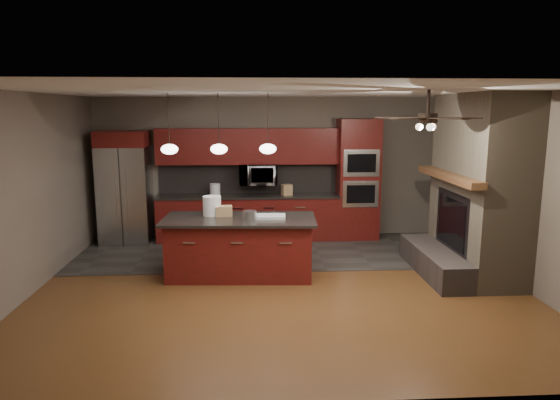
{
  "coord_description": "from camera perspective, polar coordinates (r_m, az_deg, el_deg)",
  "views": [
    {
      "loc": [
        -0.42,
        -6.99,
        2.55
      ],
      "look_at": [
        0.03,
        0.6,
        1.17
      ],
      "focal_mm": 32.0,
      "sensor_mm": 36.0,
      "label": 1
    }
  ],
  "objects": [
    {
      "name": "ground",
      "position": [
        7.46,
        0.03,
        -9.75
      ],
      "size": [
        7.0,
        7.0,
        0.0
      ],
      "primitive_type": "plane",
      "color": "brown",
      "rests_on": "ground"
    },
    {
      "name": "ceiling",
      "position": [
        7.01,
        0.03,
        12.29
      ],
      "size": [
        7.0,
        6.0,
        0.02
      ],
      "primitive_type": "cube",
      "color": "white",
      "rests_on": "back_wall"
    },
    {
      "name": "back_wall",
      "position": [
        10.07,
        -0.99,
        3.7
      ],
      "size": [
        7.0,
        0.02,
        2.8
      ],
      "primitive_type": "cube",
      "color": "#6A6055",
      "rests_on": "ground"
    },
    {
      "name": "right_wall",
      "position": [
        8.1,
        25.6,
        1.07
      ],
      "size": [
        0.02,
        6.0,
        2.8
      ],
      "primitive_type": "cube",
      "color": "#6A6055",
      "rests_on": "ground"
    },
    {
      "name": "left_wall",
      "position": [
        7.73,
        -26.84,
        0.58
      ],
      "size": [
        0.02,
        6.0,
        2.8
      ],
      "primitive_type": "cube",
      "color": "#6A6055",
      "rests_on": "ground"
    },
    {
      "name": "slate_tile_patch",
      "position": [
        9.16,
        -0.64,
        -5.87
      ],
      "size": [
        7.0,
        2.4,
        0.01
      ],
      "primitive_type": "cube",
      "color": "#34322F",
      "rests_on": "ground"
    },
    {
      "name": "fireplace_column",
      "position": [
        8.26,
        21.4,
        0.81
      ],
      "size": [
        1.3,
        2.1,
        2.8
      ],
      "color": "#7A6D57",
      "rests_on": "ground"
    },
    {
      "name": "back_cabinetry",
      "position": [
        9.88,
        -3.67,
        0.58
      ],
      "size": [
        3.59,
        0.64,
        2.2
      ],
      "color": "maroon",
      "rests_on": "ground"
    },
    {
      "name": "oven_tower",
      "position": [
        10.01,
        8.87,
        2.33
      ],
      "size": [
        0.8,
        0.63,
        2.38
      ],
      "color": "maroon",
      "rests_on": "ground"
    },
    {
      "name": "microwave",
      "position": [
        9.82,
        -2.53,
        2.94
      ],
      "size": [
        0.73,
        0.41,
        0.5
      ],
      "primitive_type": "imported",
      "color": "silver",
      "rests_on": "back_cabinetry"
    },
    {
      "name": "refrigerator",
      "position": [
        10.02,
        -17.29,
        1.36
      ],
      "size": [
        0.93,
        0.75,
        2.16
      ],
      "color": "silver",
      "rests_on": "ground"
    },
    {
      "name": "kitchen_island",
      "position": [
        7.78,
        -4.62,
        -5.34
      ],
      "size": [
        2.38,
        1.19,
        0.92
      ],
      "rotation": [
        0.0,
        0.0,
        -0.06
      ],
      "color": "maroon",
      "rests_on": "ground"
    },
    {
      "name": "white_bucket",
      "position": [
        7.87,
        -7.78,
        -0.66
      ],
      "size": [
        0.34,
        0.34,
        0.31
      ],
      "primitive_type": "cylinder",
      "rotation": [
        0.0,
        0.0,
        0.21
      ],
      "color": "white",
      "rests_on": "kitchen_island"
    },
    {
      "name": "paint_can",
      "position": [
        7.52,
        -3.47,
        -1.76
      ],
      "size": [
        0.25,
        0.25,
        0.14
      ],
      "primitive_type": "cylinder",
      "rotation": [
        0.0,
        0.0,
        -0.25
      ],
      "color": "#A5A4A9",
      "rests_on": "kitchen_island"
    },
    {
      "name": "paint_tray",
      "position": [
        7.64,
        -1.08,
        -1.9
      ],
      "size": [
        0.47,
        0.34,
        0.05
      ],
      "primitive_type": "cube",
      "rotation": [
        0.0,
        0.0,
        -0.06
      ],
      "color": "silver",
      "rests_on": "kitchen_island"
    },
    {
      "name": "cardboard_box",
      "position": [
        7.82,
        -6.42,
        -1.25
      ],
      "size": [
        0.27,
        0.21,
        0.16
      ],
      "primitive_type": "cube",
      "rotation": [
        0.0,
        0.0,
        0.11
      ],
      "color": "#A58055",
      "rests_on": "kitchen_island"
    },
    {
      "name": "counter_bucket",
      "position": [
        9.84,
        -7.43,
        1.2
      ],
      "size": [
        0.24,
        0.24,
        0.23
      ],
      "primitive_type": "cylinder",
      "rotation": [
        0.0,
        0.0,
        -0.19
      ],
      "color": "white",
      "rests_on": "back_cabinetry"
    },
    {
      "name": "counter_box",
      "position": [
        9.79,
        0.79,
        1.18
      ],
      "size": [
        0.23,
        0.2,
        0.21
      ],
      "primitive_type": "cube",
      "rotation": [
        0.0,
        0.0,
        0.34
      ],
      "color": "tan",
      "rests_on": "back_cabinetry"
    },
    {
      "name": "pendant_left",
      "position": [
        7.81,
        -12.51,
        5.72
      ],
      "size": [
        0.26,
        0.26,
        0.92
      ],
      "color": "black",
      "rests_on": "ceiling"
    },
    {
      "name": "pendant_center",
      "position": [
        7.73,
        -6.99,
        5.84
      ],
      "size": [
        0.26,
        0.26,
        0.92
      ],
      "color": "black",
      "rests_on": "ceiling"
    },
    {
      "name": "pendant_right",
      "position": [
        7.72,
        -1.4,
        5.9
      ],
      "size": [
        0.26,
        0.26,
        0.92
      ],
      "color": "black",
      "rests_on": "ceiling"
    },
    {
      "name": "ceiling_fan",
      "position": [
        6.58,
        16.52,
        9.03
      ],
      "size": [
        1.27,
        1.33,
        0.41
      ],
      "color": "black",
      "rests_on": "ceiling"
    }
  ]
}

